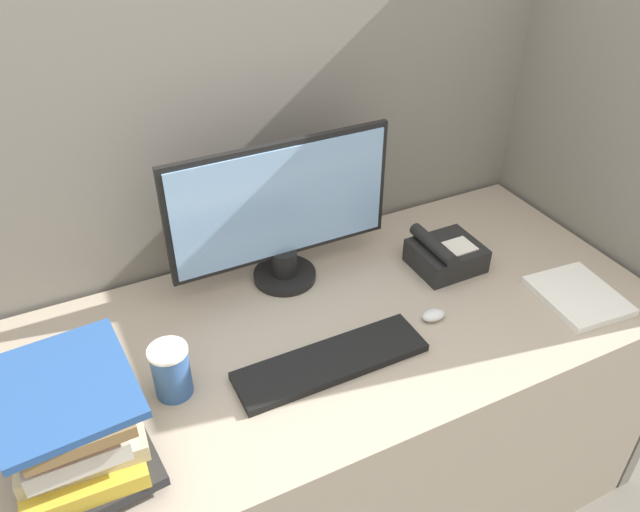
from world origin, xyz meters
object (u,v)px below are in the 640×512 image
object	(u,v)px
mouse	(433,315)
desk_telephone	(445,255)
coffee_cup	(171,371)
keyboard	(331,361)
monitor	(282,215)
book_stack	(77,427)

from	to	relation	value
mouse	desk_telephone	distance (m)	0.24
coffee_cup	desk_telephone	distance (m)	0.82
coffee_cup	keyboard	bearing A→B (deg)	-12.98
keyboard	coffee_cup	distance (m)	0.36
monitor	book_stack	bearing A→B (deg)	-146.92
keyboard	mouse	bearing A→B (deg)	5.18
keyboard	book_stack	bearing A→B (deg)	-176.91
monitor	coffee_cup	xyz separation A→B (m)	(-0.39, -0.27, -0.14)
desk_telephone	coffee_cup	bearing A→B (deg)	-171.49
mouse	book_stack	world-z (taller)	book_stack
keyboard	book_stack	distance (m)	0.56
monitor	book_stack	world-z (taller)	monitor
book_stack	desk_telephone	bearing A→B (deg)	12.85
monitor	keyboard	xyz separation A→B (m)	(-0.04, -0.35, -0.19)
monitor	coffee_cup	world-z (taller)	monitor
keyboard	desk_telephone	world-z (taller)	desk_telephone
mouse	desk_telephone	size ratio (longest dim) A/B	0.35
mouse	coffee_cup	distance (m)	0.66
keyboard	desk_telephone	xyz separation A→B (m)	(0.46, 0.20, 0.03)
keyboard	mouse	world-z (taller)	mouse
keyboard	coffee_cup	size ratio (longest dim) A/B	3.56
monitor	mouse	xyz separation A→B (m)	(0.27, -0.33, -0.19)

